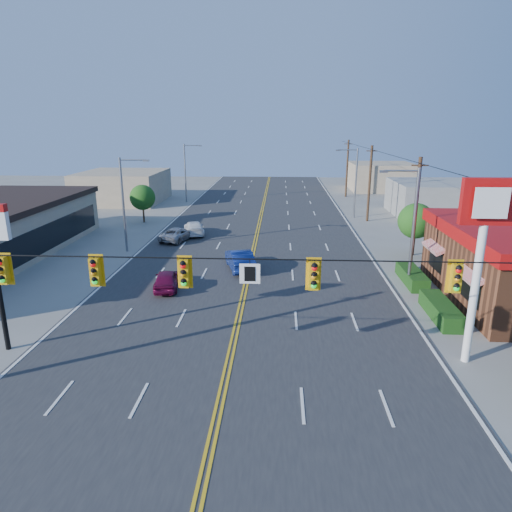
{
  "coord_description": "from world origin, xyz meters",
  "views": [
    {
      "loc": [
        2.25,
        -15.59,
        10.66
      ],
      "look_at": [
        0.71,
        13.46,
        2.2
      ],
      "focal_mm": 32.0,
      "sensor_mm": 36.0,
      "label": 1
    }
  ],
  "objects_px": {
    "car_magenta": "(167,280)",
    "car_blue": "(240,260)",
    "kfc_pylon": "(483,235)",
    "signal_span": "(214,288)",
    "car_white": "(194,228)",
    "car_silver": "(178,235)"
  },
  "relations": [
    {
      "from": "car_white",
      "to": "car_silver",
      "type": "bearing_deg",
      "value": 52.54
    },
    {
      "from": "kfc_pylon",
      "to": "car_blue",
      "type": "xyz_separation_m",
      "value": [
        -11.71,
        13.23,
        -5.28
      ]
    },
    {
      "from": "kfc_pylon",
      "to": "car_white",
      "type": "height_order",
      "value": "kfc_pylon"
    },
    {
      "from": "kfc_pylon",
      "to": "car_blue",
      "type": "relative_size",
      "value": 1.85
    },
    {
      "from": "car_magenta",
      "to": "car_white",
      "type": "distance_m",
      "value": 15.57
    },
    {
      "from": "kfc_pylon",
      "to": "car_white",
      "type": "distance_m",
      "value": 30.24
    },
    {
      "from": "signal_span",
      "to": "car_silver",
      "type": "xyz_separation_m",
      "value": [
        -7.19,
        25.77,
        -4.27
      ]
    },
    {
      "from": "car_magenta",
      "to": "signal_span",
      "type": "bearing_deg",
      "value": 104.0
    },
    {
      "from": "signal_span",
      "to": "car_magenta",
      "type": "xyz_separation_m",
      "value": [
        -5.09,
        12.71,
        -4.24
      ]
    },
    {
      "from": "kfc_pylon",
      "to": "car_white",
      "type": "bearing_deg",
      "value": 125.42
    },
    {
      "from": "car_white",
      "to": "car_magenta",
      "type": "bearing_deg",
      "value": 79.74
    },
    {
      "from": "signal_span",
      "to": "kfc_pylon",
      "type": "relative_size",
      "value": 2.86
    },
    {
      "from": "car_blue",
      "to": "car_white",
      "type": "xyz_separation_m",
      "value": [
        -5.53,
        11.01,
        -0.11
      ]
    },
    {
      "from": "car_silver",
      "to": "car_magenta",
      "type": "bearing_deg",
      "value": 117.35
    },
    {
      "from": "car_magenta",
      "to": "kfc_pylon",
      "type": "bearing_deg",
      "value": 143.93
    },
    {
      "from": "car_magenta",
      "to": "car_blue",
      "type": "bearing_deg",
      "value": -142.68
    },
    {
      "from": "car_magenta",
      "to": "car_silver",
      "type": "height_order",
      "value": "car_magenta"
    },
    {
      "from": "car_silver",
      "to": "signal_span",
      "type": "bearing_deg",
      "value": 123.79
    },
    {
      "from": "signal_span",
      "to": "kfc_pylon",
      "type": "xyz_separation_m",
      "value": [
        11.12,
        4.0,
        1.16
      ]
    },
    {
      "from": "kfc_pylon",
      "to": "car_silver",
      "type": "relative_size",
      "value": 1.92
    },
    {
      "from": "kfc_pylon",
      "to": "car_blue",
      "type": "bearing_deg",
      "value": 131.51
    },
    {
      "from": "kfc_pylon",
      "to": "signal_span",
      "type": "bearing_deg",
      "value": -160.22
    }
  ]
}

